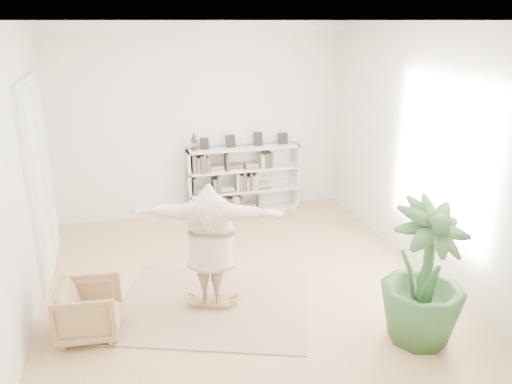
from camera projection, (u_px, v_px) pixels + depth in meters
floor at (242, 283)px, 7.22m from camera, size 6.00×6.00×0.00m
room_shell at (200, 26)px, 8.75m from camera, size 6.00×6.00×6.00m
doors at (40, 180)px, 7.26m from camera, size 0.09×1.78×2.92m
bookshelf at (244, 180)px, 9.76m from camera, size 2.20×0.35×1.64m
armchair at (89, 310)px, 5.94m from camera, size 0.79×0.78×0.66m
rug at (212, 304)px, 6.66m from camera, size 3.04×2.74×0.02m
rocker_board at (212, 301)px, 6.64m from camera, size 0.54×0.43×0.10m
person at (210, 241)px, 6.36m from camera, size 2.06×1.20×1.63m
houseplant at (425, 274)px, 5.69m from camera, size 1.17×1.17×1.71m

